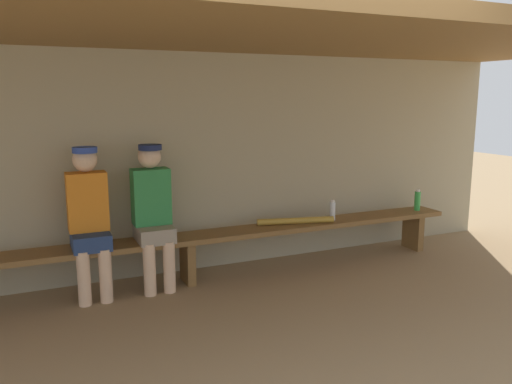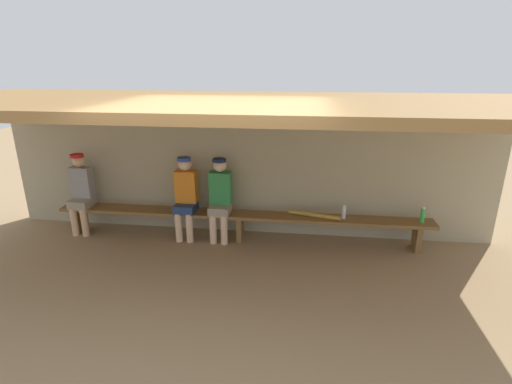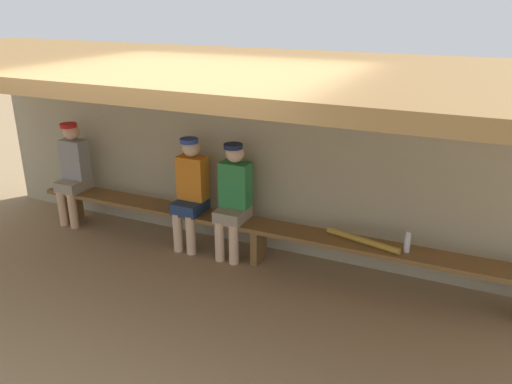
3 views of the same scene
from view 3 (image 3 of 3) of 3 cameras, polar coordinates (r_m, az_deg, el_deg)
The scene contains 9 objects.
ground_plane at distance 4.86m, azimuth -7.57°, elevation -15.31°, with size 24.00×24.00×0.00m, color #937754.
back_wall at distance 5.98m, azimuth 2.10°, elevation 3.71°, with size 8.00×0.20×2.20m, color tan.
dugout_roof at distance 4.58m, azimuth -4.19°, elevation 13.33°, with size 8.00×2.80×0.12m, color olive.
bench at distance 5.84m, azimuth 0.29°, elevation -4.17°, with size 6.00×0.36×0.46m.
player_rightmost at distance 5.83m, azimuth -2.52°, elevation -0.40°, with size 0.34×0.42×1.34m.
player_near_post at distance 6.10m, azimuth -7.24°, elevation 0.39°, with size 0.34×0.42×1.34m.
player_with_sunglasses at distance 7.17m, azimuth -19.54°, elevation 2.44°, with size 0.34×0.42×1.34m.
water_bottle_clear at distance 5.37m, azimuth 16.34°, elevation -5.36°, with size 0.06×0.06×0.22m.
baseball_bat at distance 5.46m, azimuth 11.65°, elevation -5.24°, with size 0.07×0.07×0.82m, color #B28C33.
Camera 3 is at (2.19, -3.28, 2.84)m, focal length 36.28 mm.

